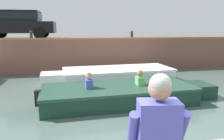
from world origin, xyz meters
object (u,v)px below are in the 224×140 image
object	(u,v)px
car_left_inner_black	(20,23)
boat_moored_central_white	(113,74)
mooring_bollard_mid	(31,35)
mooring_bollard_east	(132,34)
motorboat_passing	(125,94)
person_seated_left	(157,136)

from	to	relation	value
car_left_inner_black	boat_moored_central_white	bearing A→B (deg)	-40.87
mooring_bollard_mid	mooring_bollard_east	world-z (taller)	same
car_left_inner_black	mooring_bollard_east	world-z (taller)	car_left_inner_black
motorboat_passing	mooring_bollard_east	size ratio (longest dim) A/B	12.81
car_left_inner_black	person_seated_left	distance (m)	12.34
boat_moored_central_white	mooring_bollard_mid	bearing A→B (deg)	150.85
motorboat_passing	mooring_bollard_east	xyz separation A→B (m)	(1.71, 5.22, 1.72)
motorboat_passing	mooring_bollard_east	distance (m)	5.76
car_left_inner_black	mooring_bollard_mid	bearing A→B (deg)	-65.36
mooring_bollard_east	boat_moored_central_white	bearing A→B (deg)	-125.23
boat_moored_central_white	person_seated_left	world-z (taller)	person_seated_left
boat_moored_central_white	mooring_bollard_east	bearing A→B (deg)	54.77
boat_moored_central_white	mooring_bollard_east	xyz separation A→B (m)	(1.47, 2.09, 1.73)
boat_moored_central_white	mooring_bollard_east	size ratio (longest dim) A/B	13.24
car_left_inner_black	person_seated_left	bearing A→B (deg)	-73.70
mooring_bollard_mid	person_seated_left	world-z (taller)	mooring_bollard_mid
mooring_bollard_east	person_seated_left	size ratio (longest dim) A/B	0.46
car_left_inner_black	mooring_bollard_mid	size ratio (longest dim) A/B	9.16
motorboat_passing	person_seated_left	bearing A→B (deg)	-101.33
boat_moored_central_white	person_seated_left	size ratio (longest dim) A/B	6.10
motorboat_passing	person_seated_left	xyz separation A→B (m)	(-0.93, -4.65, 1.03)
motorboat_passing	person_seated_left	world-z (taller)	person_seated_left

